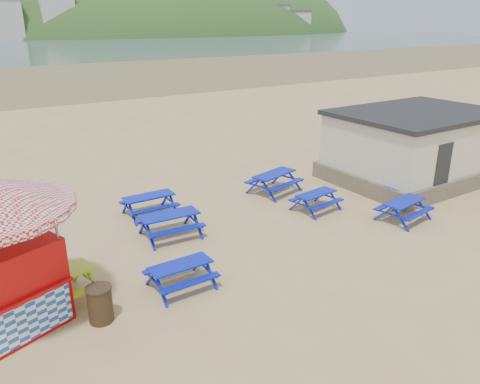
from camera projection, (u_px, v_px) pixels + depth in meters
ground at (233, 240)px, 15.75m from camera, size 400.00×400.00×0.00m
picnic_table_blue_a at (150, 205)px, 17.63m from camera, size 1.89×1.53×0.79m
picnic_table_blue_b at (274, 183)px, 19.93m from camera, size 2.41×2.13×0.86m
picnic_table_blue_c at (316, 201)px, 18.09m from camera, size 1.86×1.58×0.72m
picnic_table_blue_d at (181, 276)px, 12.85m from camera, size 1.74×1.40×0.73m
picnic_table_blue_e at (404, 210)px, 17.19m from camera, size 2.00×1.70×0.76m
picnic_table_blue_f at (401, 192)px, 19.06m from camera, size 1.78×1.48×0.70m
picnic_table_yellow at (56, 290)px, 12.04m from camera, size 2.36×2.07×0.85m
litter_bin at (100, 304)px, 11.37m from camera, size 0.64×0.64×0.94m
amenity_block at (415, 145)px, 21.38m from camera, size 7.40×5.40×3.15m
headland_town at (144, 53)px, 245.60m from camera, size 264.00×144.00×108.00m
picnic_table_blue_g at (170, 225)px, 15.87m from camera, size 2.06×1.70×0.82m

